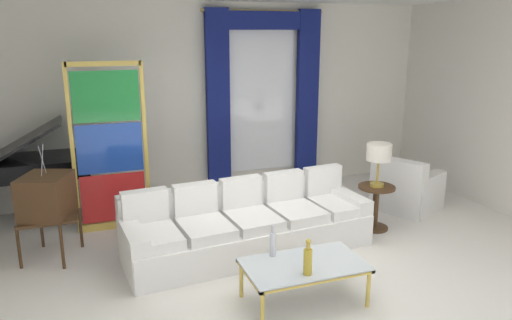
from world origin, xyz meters
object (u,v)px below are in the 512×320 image
at_px(bottle_blue_decanter, 273,243).
at_px(stained_glass_divider, 110,152).
at_px(bottle_crystal_tall, 308,260).
at_px(armchair_white, 405,190).
at_px(round_side_table, 376,203).
at_px(coffee_table, 304,267).
at_px(couch_white_long, 247,226).
at_px(vintage_tv, 46,198).
at_px(grand_piano, 31,163).
at_px(peacock_figurine, 145,220).
at_px(table_lamp_brass, 379,154).

height_order(bottle_blue_decanter, stained_glass_divider, stained_glass_divider).
distance_m(bottle_crystal_tall, armchair_white, 3.29).
bearing_deg(round_side_table, coffee_table, -141.69).
height_order(couch_white_long, coffee_table, couch_white_long).
relative_size(coffee_table, vintage_tv, 0.86).
bearing_deg(grand_piano, peacock_figurine, -41.45).
height_order(coffee_table, round_side_table, round_side_table).
bearing_deg(armchair_white, stained_glass_divider, 170.15).
xyz_separation_m(bottle_blue_decanter, peacock_figurine, (-1.01, 1.86, -0.33)).
height_order(couch_white_long, armchair_white, couch_white_long).
relative_size(stained_glass_divider, table_lamp_brass, 3.86).
xyz_separation_m(coffee_table, peacock_figurine, (-1.23, 2.12, -0.15)).
height_order(bottle_crystal_tall, armchair_white, armchair_white).
bearing_deg(table_lamp_brass, bottle_blue_decanter, -150.55).
xyz_separation_m(armchair_white, round_side_table, (-0.84, -0.49, 0.07)).
xyz_separation_m(bottle_crystal_tall, grand_piano, (-2.51, 3.51, 0.25)).
height_order(bottle_crystal_tall, round_side_table, bottle_crystal_tall).
relative_size(bottle_crystal_tall, stained_glass_divider, 0.16).
height_order(bottle_blue_decanter, round_side_table, bottle_blue_decanter).
distance_m(couch_white_long, round_side_table, 1.81).
distance_m(coffee_table, peacock_figurine, 2.45).
distance_m(bottle_crystal_tall, table_lamp_brass, 2.37).
bearing_deg(armchair_white, bottle_crystal_tall, -141.96).
xyz_separation_m(peacock_figurine, round_side_table, (2.91, -0.79, 0.14)).
relative_size(bottle_crystal_tall, peacock_figurine, 0.58).
bearing_deg(bottle_blue_decanter, round_side_table, 29.45).
relative_size(table_lamp_brass, grand_piano, 0.38).
relative_size(coffee_table, peacock_figurine, 1.92).
distance_m(couch_white_long, coffee_table, 1.32).
bearing_deg(bottle_blue_decanter, coffee_table, -48.45).
relative_size(couch_white_long, armchair_white, 2.74).
relative_size(round_side_table, table_lamp_brass, 1.04).
height_order(coffee_table, armchair_white, armchair_white).
height_order(coffee_table, bottle_blue_decanter, bottle_blue_decanter).
xyz_separation_m(vintage_tv, peacock_figurine, (1.10, 0.23, -0.51)).
bearing_deg(stained_glass_divider, round_side_table, -20.30).
xyz_separation_m(stained_glass_divider, grand_piano, (-1.02, 0.78, -0.26)).
relative_size(bottle_blue_decanter, round_side_table, 0.56).
bearing_deg(armchair_white, coffee_table, -144.20).
xyz_separation_m(coffee_table, bottle_crystal_tall, (-0.07, -0.21, 0.18)).
relative_size(peacock_figurine, round_side_table, 1.01).
xyz_separation_m(coffee_table, round_side_table, (1.68, 1.33, -0.02)).
bearing_deg(couch_white_long, peacock_figurine, 143.76).
bearing_deg(bottle_blue_decanter, bottle_crystal_tall, -71.03).
xyz_separation_m(armchair_white, table_lamp_brass, (-0.84, -0.49, 0.74)).
xyz_separation_m(bottle_blue_decanter, table_lamp_brass, (1.90, 1.07, 0.48)).
height_order(armchair_white, stained_glass_divider, stained_glass_divider).
relative_size(coffee_table, grand_piano, 0.77).
bearing_deg(coffee_table, armchair_white, 35.80).
xyz_separation_m(vintage_tv, table_lamp_brass, (4.01, -0.56, 0.30)).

